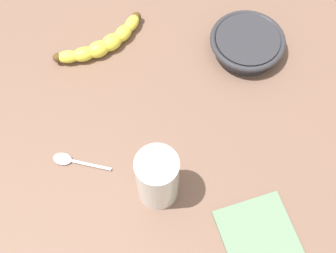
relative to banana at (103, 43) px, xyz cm
name	(u,v)px	position (x,y,z in cm)	size (l,w,h in cm)	color
wooden_tabletop	(173,119)	(11.82, 18.26, -3.20)	(120.00, 120.00, 3.00)	brown
banana	(103,43)	(0.00, 0.00, 0.00)	(16.89, 14.70, 3.40)	yellow
smoothie_glass	(157,179)	(27.30, 19.75, 4.49)	(7.23, 7.23, 12.78)	silver
ceramic_bowl	(247,43)	(-7.47, 28.96, 0.67)	(15.59, 15.59, 3.94)	#2D2D33
teaspoon	(66,160)	(26.21, 1.66, -1.30)	(2.56, 11.25, 0.80)	silver
folded_napkin	(262,244)	(31.77, 39.39, -1.40)	(15.57, 12.42, 0.60)	slate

